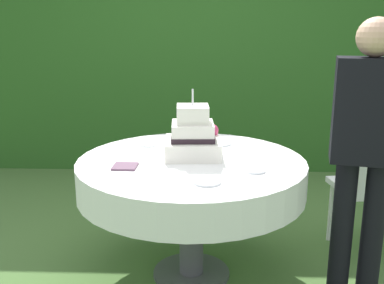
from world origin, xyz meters
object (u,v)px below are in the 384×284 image
Objects in this scene: wedding_cake at (193,137)px; serving_plate_left at (207,182)px; serving_plate_near at (149,144)px; garden_chair at (372,181)px; serving_plate_far at (255,171)px; cake_table at (191,177)px; serving_plate_right at (221,144)px; standing_person at (365,147)px; napkin_stack at (125,166)px.

wedding_cake reaches higher than serving_plate_left.
wedding_cake reaches higher than serving_plate_near.
wedding_cake is 1.26m from garden_chair.
serving_plate_far is 0.79× the size of serving_plate_left.
cake_table is 0.42m from serving_plate_right.
standing_person is at bearing -115.21° from garden_chair.
standing_person is (0.75, -0.62, 0.15)m from serving_plate_right.
garden_chair is at bearing -3.25° from serving_plate_right.
serving_plate_right is at bearing 176.75° from garden_chair.
napkin_stack is 0.08× the size of standing_person.
napkin_stack is (-0.07, -0.48, -0.00)m from serving_plate_near.
serving_plate_near is at bearing 154.94° from standing_person.
serving_plate_far is 0.07× the size of standing_person.
cake_table is 11.17× the size of serving_plate_near.
napkin_stack is 1.66m from garden_chair.
wedding_cake is at bearing 159.88° from standing_person.
serving_plate_right is (0.18, 0.28, -0.12)m from wedding_cake.
garden_chair reaches higher than cake_table.
serving_plate_far is 0.74m from napkin_stack.
cake_table is 0.25m from wedding_cake.
wedding_cake reaches higher than serving_plate_right.
wedding_cake is 0.41m from serving_plate_near.
serving_plate_near and serving_plate_left have the same top height.
wedding_cake is 3.09× the size of napkin_stack.
serving_plate_left is at bearing -144.21° from serving_plate_far.
cake_table is 3.30× the size of wedding_cake.
wedding_cake is at bearing -169.39° from garden_chair.
cake_table is 1.01m from standing_person.
serving_plate_far is at bearing -39.66° from wedding_cake.
standing_person is (0.84, 0.15, 0.15)m from serving_plate_left.
cake_table is at bearing -117.47° from serving_plate_right.
wedding_cake is 2.87× the size of serving_plate_left.
serving_plate_near is at bearing 179.43° from garden_chair.
cake_table is at bearing 23.53° from napkin_stack.
standing_person is at bearing -25.06° from serving_plate_near.
wedding_cake is 0.47m from serving_plate_far.
serving_plate_left is 0.53m from napkin_stack.
serving_plate_near is at bearing 133.26° from cake_table.
serving_plate_right is 0.09× the size of standing_person.
standing_person is at bearing -15.47° from cake_table.
standing_person is (-0.27, -0.56, 0.39)m from garden_chair.
serving_plate_near reaches higher than cake_table.
cake_table is 11.93× the size of serving_plate_far.
serving_plate_right is at bearing 57.43° from wedding_cake.
serving_plate_right is (0.49, 0.04, 0.00)m from serving_plate_near.
serving_plate_near is 0.49m from napkin_stack.
serving_plate_right is (0.19, 0.36, 0.12)m from cake_table.
garden_chair reaches higher than napkin_stack.
garden_chair reaches higher than serving_plate_far.
garden_chair is (1.20, 0.30, -0.12)m from cake_table.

